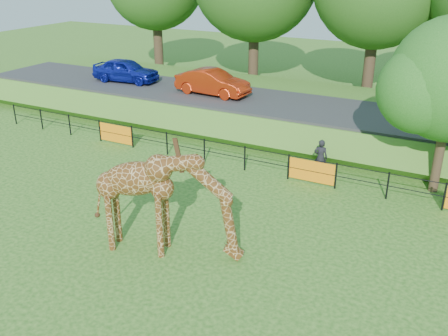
% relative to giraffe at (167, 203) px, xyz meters
% --- Properties ---
extents(ground, '(90.00, 90.00, 0.00)m').
position_rel_giraffe_xyz_m(ground, '(-0.66, -1.05, -1.69)').
color(ground, '#205515').
rests_on(ground, ground).
extents(giraffe, '(4.81, 2.04, 3.39)m').
position_rel_giraffe_xyz_m(giraffe, '(0.00, 0.00, 0.00)').
color(giraffe, '#563011').
rests_on(giraffe, ground).
extents(perimeter_fence, '(28.07, 0.10, 1.10)m').
position_rel_giraffe_xyz_m(perimeter_fence, '(-0.66, 6.95, -1.14)').
color(perimeter_fence, black).
rests_on(perimeter_fence, ground).
extents(embankment, '(40.00, 9.00, 1.30)m').
position_rel_giraffe_xyz_m(embankment, '(-0.66, 14.45, -1.04)').
color(embankment, '#205515').
rests_on(embankment, ground).
extents(road, '(40.00, 5.00, 0.12)m').
position_rel_giraffe_xyz_m(road, '(-0.66, 12.95, -0.33)').
color(road, '#323134').
rests_on(road, embankment).
extents(car_blue, '(4.27, 2.04, 1.41)m').
position_rel_giraffe_xyz_m(car_blue, '(-11.67, 13.09, 0.43)').
color(car_blue, '#1623B5').
rests_on(car_blue, road).
extents(car_red, '(4.35, 1.81, 1.40)m').
position_rel_giraffe_xyz_m(car_red, '(-5.44, 12.80, 0.43)').
color(car_red, red).
rests_on(car_red, road).
extents(visitor, '(0.62, 0.45, 1.58)m').
position_rel_giraffe_xyz_m(visitor, '(2.37, 7.97, -0.90)').
color(visitor, black).
rests_on(visitor, ground).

